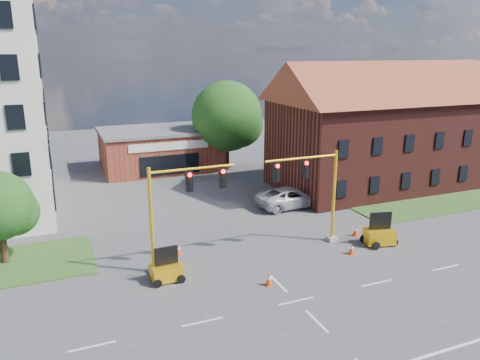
{
  "coord_description": "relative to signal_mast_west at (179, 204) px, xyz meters",
  "views": [
    {
      "loc": [
        -10.73,
        -18.61,
        12.33
      ],
      "look_at": [
        1.0,
        10.0,
        3.73
      ],
      "focal_mm": 35.0,
      "sensor_mm": 36.0,
      "label": 1
    }
  ],
  "objects": [
    {
      "name": "signal_mast_east",
      "position": [
        8.71,
        0.0,
        0.0
      ],
      "size": [
        5.3,
        0.6,
        6.2
      ],
      "color": "gray",
      "rests_on": "ground"
    },
    {
      "name": "ground",
      "position": [
        4.36,
        -6.0,
        -3.92
      ],
      "size": [
        120.0,
        120.0,
        0.0
      ],
      "primitive_type": "plane",
      "color": "#424244",
      "rests_on": "ground"
    },
    {
      "name": "trailer_east",
      "position": [
        12.91,
        -1.67,
        -3.26
      ],
      "size": [
        2.12,
        1.68,
        2.12
      ],
      "rotation": [
        0.0,
        0.0,
        -0.26
      ],
      "color": "yellow",
      "rests_on": "ground"
    },
    {
      "name": "grass_verge_ne",
      "position": [
        22.36,
        3.0,
        -3.88
      ],
      "size": [
        14.0,
        4.0,
        0.08
      ],
      "primitive_type": "cube",
      "color": "#2C501E",
      "rests_on": "ground"
    },
    {
      "name": "tree_nw_front",
      "position": [
        -9.44,
        4.58,
        -0.46
      ],
      "size": [
        4.27,
        4.07,
        5.65
      ],
      "color": "#352413",
      "rests_on": "ground"
    },
    {
      "name": "cone_d",
      "position": [
        12.36,
        0.13,
        -3.58
      ],
      "size": [
        0.4,
        0.4,
        0.7
      ],
      "color": "#E7420C",
      "rests_on": "ground"
    },
    {
      "name": "signal_mast_west",
      "position": [
        0.0,
        0.0,
        0.0
      ],
      "size": [
        5.3,
        0.6,
        6.2
      ],
      "color": "gray",
      "rests_on": "ground"
    },
    {
      "name": "cone_c",
      "position": [
        10.32,
        -2.29,
        -3.58
      ],
      "size": [
        0.4,
        0.4,
        0.7
      ],
      "color": "#E7420C",
      "rests_on": "ground"
    },
    {
      "name": "townhouse_row",
      "position": [
        22.36,
        10.0,
        2.01
      ],
      "size": [
        21.0,
        11.0,
        11.5
      ],
      "color": "#501C18",
      "rests_on": "ground"
    },
    {
      "name": "pickup_white",
      "position": [
        11.26,
        7.34,
        -3.11
      ],
      "size": [
        5.94,
        2.99,
        1.61
      ],
      "primitive_type": "imported",
      "rotation": [
        0.0,
        0.0,
        1.62
      ],
      "color": "silver",
      "rests_on": "ground"
    },
    {
      "name": "cone_a",
      "position": [
        3.77,
        -3.98,
        -3.58
      ],
      "size": [
        0.4,
        0.4,
        0.7
      ],
      "color": "#E7420C",
      "rests_on": "ground"
    },
    {
      "name": "lane_markings",
      "position": [
        4.36,
        -9.0,
        -3.91
      ],
      "size": [
        60.0,
        36.0,
        0.01
      ],
      "primitive_type": null,
      "color": "silver",
      "rests_on": "ground"
    },
    {
      "name": "trailer_west",
      "position": [
        -1.2,
        -1.32,
        -3.32
      ],
      "size": [
        1.73,
        1.19,
        1.92
      ],
      "rotation": [
        0.0,
        0.0,
        0.04
      ],
      "color": "yellow",
      "rests_on": "ground"
    },
    {
      "name": "brick_shop",
      "position": [
        4.36,
        23.99,
        -1.76
      ],
      "size": [
        12.4,
        8.4,
        4.3
      ],
      "color": "maroon",
      "rests_on": "ground"
    },
    {
      "name": "tree_large",
      "position": [
        11.23,
        21.08,
        1.53
      ],
      "size": [
        7.73,
        7.37,
        9.37
      ],
      "color": "#352413",
      "rests_on": "ground"
    },
    {
      "name": "cone_b",
      "position": [
        0.28,
        1.77,
        -3.58
      ],
      "size": [
        0.4,
        0.4,
        0.7
      ],
      "color": "#E7420C",
      "rests_on": "ground"
    }
  ]
}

